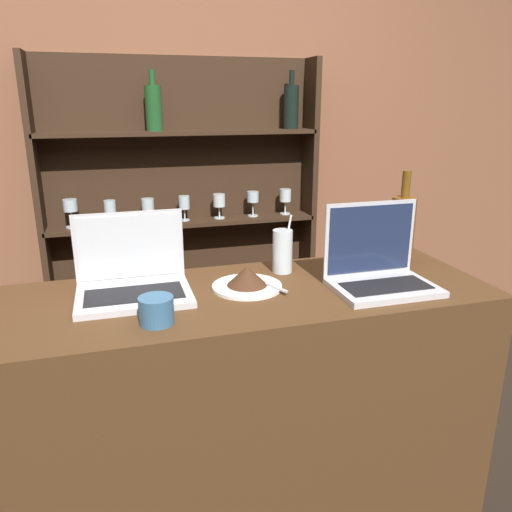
# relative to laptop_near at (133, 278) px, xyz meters

# --- Properties ---
(bar_counter) EXTENTS (1.61, 0.52, 1.08)m
(bar_counter) POSITION_rel_laptop_near_xyz_m (0.25, -0.08, -0.59)
(bar_counter) COLOR #4C3019
(bar_counter) RESTS_ON ground_plane
(back_wall) EXTENTS (7.00, 0.06, 2.70)m
(back_wall) POSITION_rel_laptop_near_xyz_m (0.25, 1.28, 0.22)
(back_wall) COLOR brown
(back_wall) RESTS_ON ground_plane
(back_shelf) EXTENTS (1.42, 0.18, 1.84)m
(back_shelf) POSITION_rel_laptop_near_xyz_m (0.33, 1.20, -0.17)
(back_shelf) COLOR #332114
(back_shelf) RESTS_ON ground_plane
(laptop_near) EXTENTS (0.32, 0.24, 0.23)m
(laptop_near) POSITION_rel_laptop_near_xyz_m (0.00, 0.00, 0.00)
(laptop_near) COLOR silver
(laptop_near) RESTS_ON bar_counter
(laptop_far) EXTENTS (0.30, 0.21, 0.25)m
(laptop_far) POSITION_rel_laptop_near_xyz_m (0.72, -0.14, 0.01)
(laptop_far) COLOR silver
(laptop_far) RESTS_ON bar_counter
(cake_plate) EXTENTS (0.21, 0.21, 0.07)m
(cake_plate) POSITION_rel_laptop_near_xyz_m (0.33, -0.05, -0.02)
(cake_plate) COLOR white
(cake_plate) RESTS_ON bar_counter
(water_glass) EXTENTS (0.06, 0.06, 0.19)m
(water_glass) POSITION_rel_laptop_near_xyz_m (0.48, 0.07, 0.02)
(water_glass) COLOR silver
(water_glass) RESTS_ON bar_counter
(wine_bottle_amber) EXTENTS (0.08, 0.08, 0.32)m
(wine_bottle_amber) POSITION_rel_laptop_near_xyz_m (0.91, 0.05, 0.07)
(wine_bottle_amber) COLOR brown
(wine_bottle_amber) RESTS_ON bar_counter
(coffee_cup) EXTENTS (0.09, 0.09, 0.07)m
(coffee_cup) POSITION_rel_laptop_near_xyz_m (0.05, -0.22, -0.01)
(coffee_cup) COLOR #38668C
(coffee_cup) RESTS_ON bar_counter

